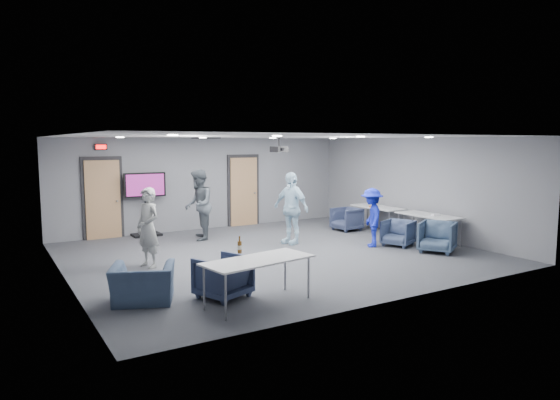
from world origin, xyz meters
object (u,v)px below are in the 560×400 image
chair_right_b (398,233)px  bottle_right (375,203)px  person_a (148,228)px  person_c (291,208)px  bottle_front (240,247)px  tv_stand (145,200)px  chair_right_c (437,237)px  table_front_left (258,262)px  chair_front_b (143,284)px  table_right_b (429,217)px  person_d (372,218)px  chair_right_a (347,219)px  person_b (199,205)px  projector (279,149)px  chair_front_a (223,277)px  table_right_a (378,208)px

chair_right_b → bottle_right: bottle_right is taller
person_a → person_c: bearing=77.2°
bottle_front → tv_stand: size_ratio=0.16×
chair_right_c → person_a: bearing=-138.9°
table_front_left → chair_right_b: bearing=13.8°
person_c → bottle_front: (-3.06, -3.25, -0.08)m
chair_front_b → table_right_b: table_right_b is taller
person_a → person_d: (5.32, -0.81, -0.10)m
tv_stand → chair_right_c: bearing=-46.7°
person_c → chair_right_a: size_ratio=2.47×
bottle_front → bottle_right: size_ratio=1.03×
person_a → person_b: (1.98, 2.20, 0.11)m
person_b → chair_right_c: 6.06m
chair_right_c → bottle_front: (-5.47, -0.63, 0.47)m
person_a → person_d: bearing=60.5°
table_front_left → projector: (2.68, 3.84, 1.72)m
chair_right_c → tv_stand: 7.70m
chair_front_b → table_front_left: 1.89m
table_right_b → projector: bearing=61.9°
person_c → table_right_b: 3.53m
person_a → projector: size_ratio=3.97×
chair_right_c → projector: size_ratio=1.92×
chair_right_b → bottle_right: 2.08m
person_c → chair_right_b: size_ratio=2.57×
person_b → person_d: person_b is taller
chair_right_a → tv_stand: bearing=-115.9°
chair_front_a → projector: (3.03, 3.24, 2.05)m
chair_front_a → tv_stand: (0.49, 6.15, 0.64)m
bottle_right → projector: (-3.33, -0.15, 1.57)m
person_a → chair_right_a: (6.22, 1.29, -0.49)m
chair_front_b → bottle_right: bottle_right is taller
chair_right_a → bottle_front: (-5.47, -4.01, 0.50)m
table_right_a → person_a: bearing=95.6°
table_right_b → tv_stand: size_ratio=0.98×
chair_front_a → chair_right_b: bearing=174.8°
table_right_a → chair_right_b: bearing=152.5°
person_a → tv_stand: size_ratio=0.94×
person_d → chair_front_a: 5.21m
chair_front_b → table_front_left: size_ratio=0.51×
chair_right_c → table_right_b: bearing=113.1°
person_a → table_right_b: 6.98m
chair_right_a → tv_stand: (-5.27, 2.20, 0.66)m
chair_right_a → tv_stand: 5.75m
chair_right_b → chair_front_a: bearing=-97.7°
chair_right_c → projector: (-2.73, 2.67, 2.04)m
tv_stand → person_d: bearing=-44.5°
tv_stand → table_front_left: bearing=-91.2°
table_front_left → person_b: bearing=68.7°
table_right_a → tv_stand: (-5.92, 2.81, 0.31)m
tv_stand → table_right_b: bearing=-38.5°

